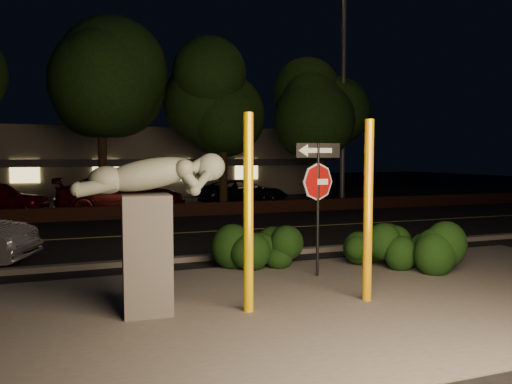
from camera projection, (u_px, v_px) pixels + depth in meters
ground at (179, 221)px, 18.33m from camera, size 90.00×90.00×0.00m
patio at (314, 303)px, 8.02m from camera, size 14.00×6.00×0.02m
road at (198, 232)px, 15.52m from camera, size 80.00×8.00×0.01m
lane_marking at (198, 232)px, 15.52m from camera, size 80.00×0.12×0.00m
curb at (239, 255)px, 11.67m from camera, size 80.00×0.25×0.12m
brick_wall at (173, 210)px, 19.53m from camera, size 40.00×0.35×0.50m
parking_lot at (152, 203)px, 24.90m from camera, size 40.00×12.00×0.01m
building at (134, 162)px, 32.24m from camera, size 22.00×10.20×4.00m
tree_far_b at (101, 64)px, 20.05m from camera, size 5.20×5.20×8.41m
tree_far_c at (223, 79)px, 21.40m from camera, size 4.80×4.80×7.84m
tree_far_d at (322, 92)px, 23.58m from camera, size 4.40×4.40×7.42m
yellow_pole_left at (248, 214)px, 7.48m from camera, size 0.15×0.15×3.02m
yellow_pole_right at (368, 211)px, 8.06m from camera, size 0.15×0.15×2.97m
signpost at (318, 182)px, 9.70m from camera, size 0.89×0.14×2.63m
sculpture at (149, 215)px, 7.44m from camera, size 2.26×0.74×2.42m
hedge_center at (260, 244)px, 10.51m from camera, size 2.02×0.96×1.05m
hedge_right at (375, 242)px, 10.80m from camera, size 1.55×0.84×1.01m
hedge_far_right at (424, 245)px, 10.20m from camera, size 1.85×1.52×1.11m
streetlight at (339, 65)px, 22.71m from camera, size 1.65×0.48×10.95m
parked_car_darkred at (122, 195)px, 20.73m from camera, size 5.34×2.23×1.54m
parked_car_dark at (243, 192)px, 24.29m from camera, size 4.56×2.41×1.22m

